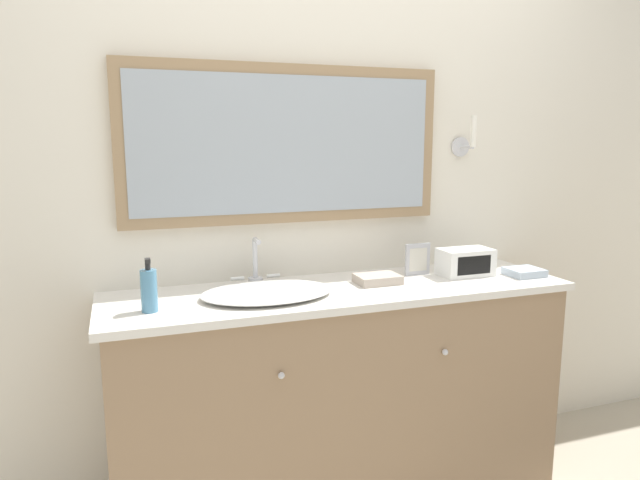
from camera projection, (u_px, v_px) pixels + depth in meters
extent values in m
cube|color=silver|center=(318.00, 190.00, 2.49)|extent=(8.00, 0.06, 2.55)
cube|color=#997A56|center=(286.00, 145.00, 2.36)|extent=(1.36, 0.04, 0.65)
cube|color=#9EA8B2|center=(288.00, 145.00, 2.34)|extent=(1.27, 0.01, 0.56)
cylinder|color=silver|center=(460.00, 147.00, 2.65)|extent=(0.09, 0.01, 0.09)
cylinder|color=silver|center=(466.00, 147.00, 2.60)|extent=(0.02, 0.10, 0.02)
cylinder|color=white|center=(474.00, 131.00, 2.54)|extent=(0.02, 0.02, 0.14)
cube|color=#937556|center=(341.00, 397.00, 2.37)|extent=(1.82, 0.48, 0.88)
cube|color=silver|center=(342.00, 291.00, 2.29)|extent=(1.88, 0.52, 0.03)
sphere|color=silver|center=(281.00, 376.00, 1.98)|extent=(0.02, 0.02, 0.02)
sphere|color=silver|center=(445.00, 352.00, 2.20)|extent=(0.02, 0.02, 0.02)
ellipsoid|color=white|center=(267.00, 292.00, 2.16)|extent=(0.51, 0.35, 0.03)
cylinder|color=silver|center=(256.00, 281.00, 2.34)|extent=(0.06, 0.06, 0.03)
cylinder|color=silver|center=(255.00, 258.00, 2.32)|extent=(0.02, 0.02, 0.16)
cylinder|color=silver|center=(257.00, 241.00, 2.27)|extent=(0.02, 0.07, 0.02)
cylinder|color=white|center=(237.00, 279.00, 2.31)|extent=(0.06, 0.02, 0.02)
cylinder|color=white|center=(273.00, 276.00, 2.36)|extent=(0.06, 0.02, 0.02)
cylinder|color=teal|center=(149.00, 291.00, 1.96)|extent=(0.06, 0.06, 0.15)
cylinder|color=black|center=(148.00, 265.00, 1.94)|extent=(0.02, 0.02, 0.04)
cube|color=black|center=(148.00, 261.00, 1.93)|extent=(0.02, 0.03, 0.01)
cube|color=white|center=(465.00, 262.00, 2.49)|extent=(0.23, 0.14, 0.12)
cube|color=black|center=(474.00, 265.00, 2.43)|extent=(0.16, 0.01, 0.08)
cube|color=#B2B2B7|center=(417.00, 259.00, 2.49)|extent=(0.12, 0.01, 0.14)
cube|color=beige|center=(418.00, 260.00, 2.48)|extent=(0.08, 0.00, 0.10)
cube|color=#B7A899|center=(378.00, 279.00, 2.35)|extent=(0.18, 0.13, 0.04)
cube|color=#A8B7C6|center=(524.00, 272.00, 2.49)|extent=(0.15, 0.13, 0.03)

